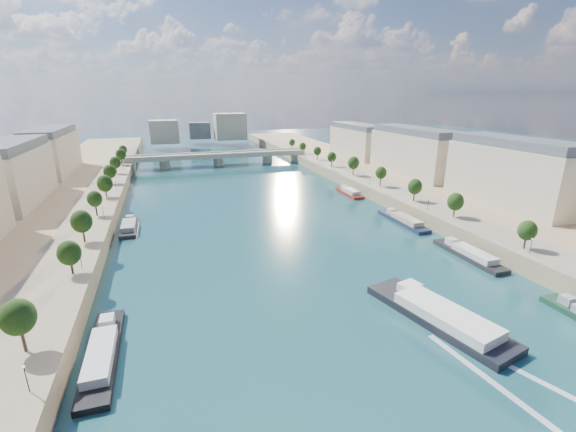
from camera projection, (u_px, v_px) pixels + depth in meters
ground at (269, 226)px, 132.19m from camera, size 700.00×700.00×0.00m
quay_left at (27, 243)px, 110.30m from camera, size 44.00×520.00×5.00m
quay_right at (444, 201)px, 152.56m from camera, size 44.00×520.00×5.00m
pave_left at (83, 229)px, 113.93m from camera, size 14.00×520.00×0.10m
pave_right at (412, 198)px, 147.38m from camera, size 14.00×520.00×0.10m
trees_left at (89, 209)px, 114.67m from camera, size 4.80×268.80×8.26m
trees_right at (395, 179)px, 154.21m from camera, size 4.80×268.80×8.26m
lamps_left at (94, 230)px, 105.35m from camera, size 0.36×200.36×4.28m
lamps_right at (396, 189)px, 149.76m from camera, size 0.36×200.36×4.28m
buildings_right at (455, 160)px, 163.00m from camera, size 16.00×226.00×23.20m
skyline at (205, 129)px, 327.59m from camera, size 79.00×42.00×22.00m
bridge at (218, 157)px, 240.95m from camera, size 112.00×12.00×8.15m
tour_barge at (439, 316)px, 76.45m from camera, size 15.67×32.28×4.22m
wake at (506, 376)px, 61.85m from camera, size 13.39×25.98×0.04m
moored_barges_left at (94, 395)px, 56.93m from camera, size 5.00×154.29×3.60m
moored_barges_right at (478, 259)px, 103.35m from camera, size 5.00×163.47×3.60m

